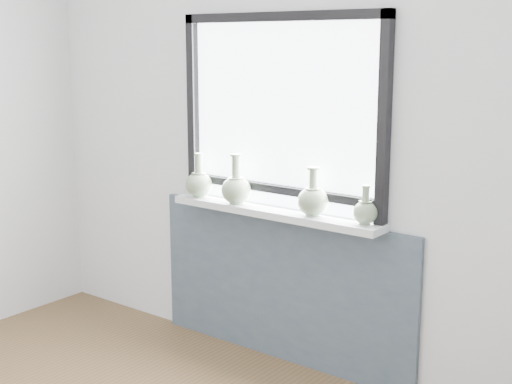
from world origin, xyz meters
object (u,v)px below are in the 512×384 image
Objects in this scene: windowsill at (274,212)px; vase_c at (313,200)px; vase_d at (365,211)px; vase_b at (236,188)px; vase_a at (199,183)px.

vase_c is (0.26, -0.01, 0.11)m from windowsill.
windowsill is at bearing -179.21° from vase_d.
windowsill is 5.09× the size of vase_c.
windowsill is 4.64× the size of vase_b.
vase_c is at bearing -1.18° from windowsill.
vase_b is at bearing -177.45° from vase_d.
windowsill is 6.68× the size of vase_d.
vase_b reaches higher than vase_c.
vase_b is 0.50m from vase_c.
vase_a is 0.91× the size of vase_b.
vase_c reaches higher than windowsill.
vase_b is (-0.24, -0.03, 0.11)m from windowsill.
vase_b is at bearing -2.40° from vase_a.
vase_c is 0.30m from vase_d.
vase_a is at bearing -178.30° from windowsill.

